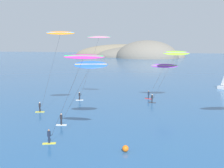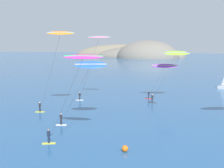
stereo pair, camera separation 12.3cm
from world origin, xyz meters
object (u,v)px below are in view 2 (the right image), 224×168
Objects in this scene: kitesurfer_lime at (175,57)px; marker_buoy at (125,148)px; kitesurfer_purple at (163,69)px; kitesurfer_orange at (59,39)px; kitesurfer_pink at (97,43)px; kitesurfer_blue at (88,70)px; kitesurfer_magenta at (79,66)px.

marker_buoy is (-4.04, -26.57, -8.51)m from kitesurfer_lime.
kitesurfer_orange reaches higher than kitesurfer_purple.
kitesurfer_purple is at bearing 42.03° from kitesurfer_orange.
kitesurfer_purple reaches higher than marker_buoy.
kitesurfer_orange is (-18.14, -11.90, 3.13)m from kitesurfer_lime.
kitesurfer_pink is 1.42× the size of kitesurfer_blue.
kitesurfer_magenta is 10.05m from marker_buoy.
kitesurfer_lime is (2.30, -2.37, 2.56)m from kitesurfer_purple.
kitesurfer_pink is 16.73m from kitesurfer_blue.
kitesurfer_orange reaches higher than kitesurfer_pink.
kitesurfer_pink is at bearing 70.06° from kitesurfer_orange.
kitesurfer_blue is at bearing 129.56° from marker_buoy.
marker_buoy is at bearing -98.64° from kitesurfer_lime.
kitesurfer_pink reaches higher than kitesurfer_blue.
kitesurfer_pink is (-14.62, -2.21, 2.51)m from kitesurfer_lime.
kitesurfer_magenta is at bearing -109.42° from kitesurfer_lime.
kitesurfer_orange is (-3.52, -9.70, 0.62)m from kitesurfer_pink.
kitesurfer_blue reaches higher than marker_buoy.
kitesurfer_pink is (-12.32, -4.58, 5.07)m from kitesurfer_purple.
kitesurfer_pink reaches higher than kitesurfer_purple.
kitesurfer_purple is 0.81× the size of kitesurfer_blue.
kitesurfer_purple is at bearing 67.02° from kitesurfer_blue.
marker_buoy is at bearing -4.89° from kitesurfer_magenta.
kitesurfer_magenta reaches higher than kitesurfer_purple.
kitesurfer_pink is at bearing 102.74° from kitesurfer_magenta.
kitesurfer_lime is 1.11× the size of kitesurfer_blue.
kitesurfer_purple is at bearing 76.37° from kitesurfer_magenta.
kitesurfer_lime reaches higher than kitesurfer_purple.
kitesurfer_blue reaches higher than kitesurfer_purple.
kitesurfer_magenta is at bearing -77.38° from kitesurfer_blue.
kitesurfer_magenta is at bearing -103.63° from kitesurfer_purple.
kitesurfer_orange is at bearing 133.88° from marker_buoy.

